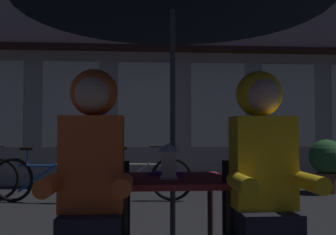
{
  "coord_description": "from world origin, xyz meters",
  "views": [
    {
      "loc": [
        -0.22,
        -2.55,
        1.04
      ],
      "look_at": [
        0.0,
        0.43,
        1.16
      ],
      "focal_mm": 40.98,
      "sensor_mm": 36.0,
      "label": 1
    }
  ],
  "objects_px": {
    "chair_right": "(261,228)",
    "person_right_hooded": "(264,167)",
    "chair_left": "(93,231)",
    "book": "(166,174)",
    "person_left_hooded": "(92,168)",
    "lantern": "(169,160)",
    "potted_plant": "(327,161)",
    "bicycle_second": "(45,179)",
    "cafe_table": "(173,193)",
    "bicycle_third": "(139,177)"
  },
  "relations": [
    {
      "from": "cafe_table",
      "to": "person_right_hooded",
      "type": "xyz_separation_m",
      "value": [
        0.48,
        -0.43,
        0.21
      ]
    },
    {
      "from": "lantern",
      "to": "book",
      "type": "bearing_deg",
      "value": 92.79
    },
    {
      "from": "chair_left",
      "to": "potted_plant",
      "type": "bearing_deg",
      "value": 50.65
    },
    {
      "from": "chair_right",
      "to": "chair_left",
      "type": "bearing_deg",
      "value": 180.0
    },
    {
      "from": "bicycle_second",
      "to": "potted_plant",
      "type": "distance_m",
      "value": 4.68
    },
    {
      "from": "person_left_hooded",
      "to": "potted_plant",
      "type": "xyz_separation_m",
      "value": [
        3.49,
        4.32,
        -0.3
      ]
    },
    {
      "from": "lantern",
      "to": "bicycle_third",
      "type": "distance_m",
      "value": 3.5
    },
    {
      "from": "chair_left",
      "to": "chair_right",
      "type": "distance_m",
      "value": 0.96
    },
    {
      "from": "chair_left",
      "to": "book",
      "type": "height_order",
      "value": "chair_left"
    },
    {
      "from": "chair_left",
      "to": "lantern",
      "type": "bearing_deg",
      "value": 34.83
    },
    {
      "from": "chair_left",
      "to": "person_left_hooded",
      "type": "xyz_separation_m",
      "value": [
        -0.0,
        -0.06,
        0.36
      ]
    },
    {
      "from": "bicycle_second",
      "to": "potted_plant",
      "type": "bearing_deg",
      "value": 7.42
    },
    {
      "from": "lantern",
      "to": "potted_plant",
      "type": "distance_m",
      "value": 4.99
    },
    {
      "from": "chair_right",
      "to": "potted_plant",
      "type": "relative_size",
      "value": 0.95
    },
    {
      "from": "person_right_hooded",
      "to": "bicycle_third",
      "type": "bearing_deg",
      "value": 100.61
    },
    {
      "from": "person_right_hooded",
      "to": "cafe_table",
      "type": "bearing_deg",
      "value": 138.43
    },
    {
      "from": "bicycle_second",
      "to": "book",
      "type": "relative_size",
      "value": 8.31
    },
    {
      "from": "person_left_hooded",
      "to": "book",
      "type": "xyz_separation_m",
      "value": [
        0.44,
        0.54,
        -0.09
      ]
    },
    {
      "from": "lantern",
      "to": "chair_left",
      "type": "relative_size",
      "value": 0.27
    },
    {
      "from": "person_left_hooded",
      "to": "chair_left",
      "type": "bearing_deg",
      "value": 90.0
    },
    {
      "from": "person_left_hooded",
      "to": "person_right_hooded",
      "type": "distance_m",
      "value": 0.96
    },
    {
      "from": "bicycle_third",
      "to": "potted_plant",
      "type": "height_order",
      "value": "potted_plant"
    },
    {
      "from": "bicycle_third",
      "to": "book",
      "type": "xyz_separation_m",
      "value": [
        0.2,
        -3.29,
        0.41
      ]
    },
    {
      "from": "lantern",
      "to": "person_left_hooded",
      "type": "xyz_separation_m",
      "value": [
        -0.45,
        -0.37,
        -0.01
      ]
    },
    {
      "from": "bicycle_third",
      "to": "potted_plant",
      "type": "distance_m",
      "value": 3.29
    },
    {
      "from": "book",
      "to": "potted_plant",
      "type": "height_order",
      "value": "potted_plant"
    },
    {
      "from": "person_left_hooded",
      "to": "book",
      "type": "relative_size",
      "value": 7.0
    },
    {
      "from": "cafe_table",
      "to": "chair_right",
      "type": "distance_m",
      "value": 0.62
    },
    {
      "from": "chair_left",
      "to": "bicycle_second",
      "type": "xyz_separation_m",
      "value": [
        -1.14,
        3.65,
        -0.14
      ]
    },
    {
      "from": "person_right_hooded",
      "to": "bicycle_second",
      "type": "xyz_separation_m",
      "value": [
        -2.1,
        3.71,
        -0.5
      ]
    },
    {
      "from": "lantern",
      "to": "potted_plant",
      "type": "bearing_deg",
      "value": 52.37
    },
    {
      "from": "chair_left",
      "to": "cafe_table",
      "type": "bearing_deg",
      "value": 37.55
    },
    {
      "from": "chair_right",
      "to": "person_right_hooded",
      "type": "xyz_separation_m",
      "value": [
        0.0,
        -0.06,
        0.36
      ]
    },
    {
      "from": "cafe_table",
      "to": "bicycle_third",
      "type": "relative_size",
      "value": 0.45
    },
    {
      "from": "bicycle_third",
      "to": "book",
      "type": "height_order",
      "value": "bicycle_third"
    },
    {
      "from": "person_right_hooded",
      "to": "potted_plant",
      "type": "height_order",
      "value": "person_right_hooded"
    },
    {
      "from": "chair_right",
      "to": "person_left_hooded",
      "type": "xyz_separation_m",
      "value": [
        -0.96,
        -0.06,
        0.36
      ]
    },
    {
      "from": "chair_right",
      "to": "book",
      "type": "relative_size",
      "value": 4.35
    },
    {
      "from": "person_right_hooded",
      "to": "book",
      "type": "height_order",
      "value": "person_right_hooded"
    },
    {
      "from": "chair_right",
      "to": "person_right_hooded",
      "type": "distance_m",
      "value": 0.36
    },
    {
      "from": "chair_left",
      "to": "person_left_hooded",
      "type": "relative_size",
      "value": 0.62
    },
    {
      "from": "bicycle_third",
      "to": "potted_plant",
      "type": "relative_size",
      "value": 1.8
    },
    {
      "from": "cafe_table",
      "to": "chair_left",
      "type": "distance_m",
      "value": 0.62
    },
    {
      "from": "bicycle_second",
      "to": "lantern",
      "type": "bearing_deg",
      "value": -64.51
    },
    {
      "from": "lantern",
      "to": "bicycle_second",
      "type": "height_order",
      "value": "lantern"
    },
    {
      "from": "chair_left",
      "to": "bicycle_second",
      "type": "bearing_deg",
      "value": 107.39
    },
    {
      "from": "person_left_hooded",
      "to": "bicycle_second",
      "type": "height_order",
      "value": "person_left_hooded"
    },
    {
      "from": "cafe_table",
      "to": "bicycle_third",
      "type": "distance_m",
      "value": 3.42
    },
    {
      "from": "lantern",
      "to": "person_left_hooded",
      "type": "distance_m",
      "value": 0.58
    },
    {
      "from": "lantern",
      "to": "cafe_table",
      "type": "bearing_deg",
      "value": 61.0
    }
  ]
}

